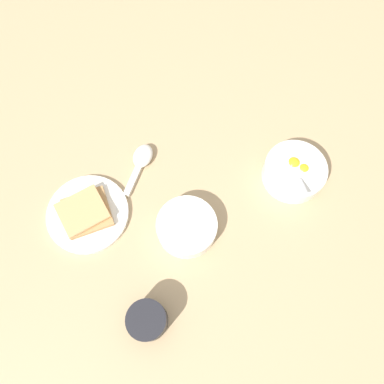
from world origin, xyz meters
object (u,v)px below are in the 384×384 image
at_px(drinking_cup, 147,320).
at_px(egg_bowl, 294,172).
at_px(congee_bowl, 187,227).
at_px(toast_plate, 88,214).
at_px(toast_sandwich, 85,212).
at_px(soup_spoon, 141,160).

bearing_deg(drinking_cup, egg_bowl, 63.89).
bearing_deg(congee_bowl, toast_plate, -170.28).
xyz_separation_m(toast_sandwich, soup_spoon, (0.07, 0.17, -0.01)).
height_order(soup_spoon, drinking_cup, drinking_cup).
xyz_separation_m(egg_bowl, soup_spoon, (-0.37, -0.08, -0.01)).
bearing_deg(toast_sandwich, toast_plate, 59.87).
bearing_deg(drinking_cup, toast_sandwich, 141.98).
bearing_deg(congee_bowl, soup_spoon, 141.65).
xyz_separation_m(egg_bowl, toast_sandwich, (-0.44, -0.26, -0.00)).
bearing_deg(toast_sandwich, egg_bowl, 30.36).
height_order(toast_plate, drinking_cup, drinking_cup).
relative_size(egg_bowl, toast_sandwich, 1.01).
xyz_separation_m(egg_bowl, toast_plate, (-0.44, -0.25, -0.02)).
distance_m(toast_sandwich, soup_spoon, 0.19).
xyz_separation_m(toast_plate, toast_sandwich, (-0.00, -0.00, 0.02)).
relative_size(egg_bowl, congee_bowl, 1.08).
bearing_deg(congee_bowl, egg_bowl, 46.77).
distance_m(toast_sandwich, congee_bowl, 0.24).
relative_size(toast_plate, soup_spoon, 1.37).
bearing_deg(drinking_cup, soup_spoon, 113.87).
height_order(egg_bowl, drinking_cup, egg_bowl).
distance_m(toast_plate, drinking_cup, 0.29).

